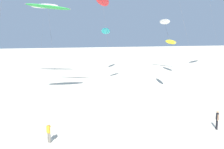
% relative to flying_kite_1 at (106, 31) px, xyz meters
% --- Properties ---
extents(flying_kite_1, '(4.87, 12.32, 10.07)m').
position_rel_flying_kite_1_xyz_m(flying_kite_1, '(0.00, 0.00, 0.00)').
color(flying_kite_1, '#19B2B7').
rests_on(flying_kite_1, ground).
extents(flying_kite_2, '(7.30, 11.89, 16.13)m').
position_rel_flying_kite_1_xyz_m(flying_kite_2, '(-13.47, 10.71, 6.32)').
color(flying_kite_2, white).
rests_on(flying_kite_2, ground).
extents(flying_kite_3, '(2.60, 6.35, 10.48)m').
position_rel_flying_kite_1_xyz_m(flying_kite_3, '(2.37, -24.37, 0.98)').
color(flying_kite_3, white).
rests_on(flying_kite_3, ground).
extents(flying_kite_5, '(6.51, 8.16, 12.92)m').
position_rel_flying_kite_1_xyz_m(flying_kite_5, '(-12.84, -18.53, 3.15)').
color(flying_kite_5, green).
rests_on(flying_kite_5, ground).
extents(flying_kite_7, '(2.01, 9.82, 7.48)m').
position_rel_flying_kite_1_xyz_m(flying_kite_7, '(12.41, -7.57, -2.31)').
color(flying_kite_7, yellow).
rests_on(flying_kite_7, ground).
extents(flying_kite_9, '(3.71, 11.26, 14.53)m').
position_rel_flying_kite_1_xyz_m(flying_kite_9, '(-4.83, -18.15, 4.36)').
color(flying_kite_9, red).
rests_on(flying_kite_9, ground).
extents(person_near_left, '(0.30, 0.48, 1.74)m').
position_rel_flying_kite_1_xyz_m(person_near_left, '(1.24, -37.47, -8.11)').
color(person_near_left, black).
rests_on(person_near_left, ground).
extents(person_far_watcher, '(0.39, 0.39, 1.63)m').
position_rel_flying_kite_1_xyz_m(person_far_watcher, '(-13.26, -36.44, -8.17)').
color(person_far_watcher, slate).
rests_on(person_far_watcher, ground).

